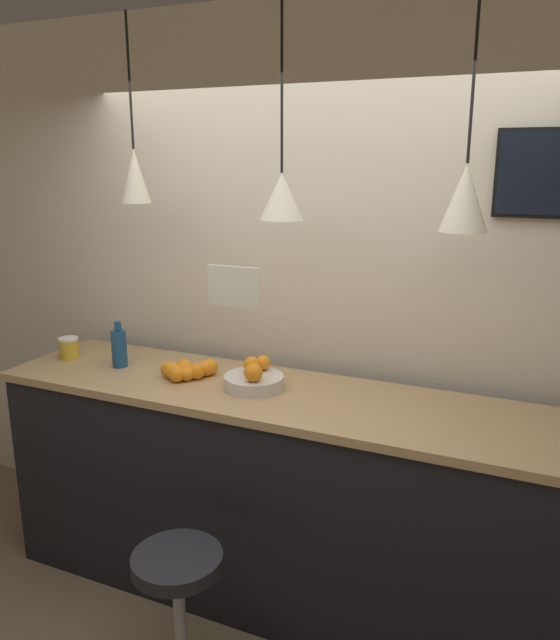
{
  "coord_description": "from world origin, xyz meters",
  "views": [
    {
      "loc": [
        1.11,
        -1.86,
        2.16
      ],
      "look_at": [
        0.0,
        0.64,
        1.44
      ],
      "focal_mm": 35.0,
      "sensor_mm": 36.0,
      "label": 1
    }
  ],
  "objects_px": {
    "fruit_bowl": "(254,378)",
    "spread_jar": "(69,348)",
    "juice_bottle": "(119,347)",
    "bar_stool": "(179,602)"
  },
  "relations": [
    {
      "from": "bar_stool",
      "to": "juice_bottle",
      "type": "bearing_deg",
      "value": 138.51
    },
    {
      "from": "spread_jar",
      "to": "juice_bottle",
      "type": "bearing_deg",
      "value": 0.0
    },
    {
      "from": "fruit_bowl",
      "to": "juice_bottle",
      "type": "bearing_deg",
      "value": -179.93
    },
    {
      "from": "fruit_bowl",
      "to": "spread_jar",
      "type": "relative_size",
      "value": 2.47
    },
    {
      "from": "bar_stool",
      "to": "fruit_bowl",
      "type": "relative_size",
      "value": 2.17
    },
    {
      "from": "juice_bottle",
      "to": "bar_stool",
      "type": "bearing_deg",
      "value": -41.49
    },
    {
      "from": "spread_jar",
      "to": "bar_stool",
      "type": "bearing_deg",
      "value": -31.55
    },
    {
      "from": "bar_stool",
      "to": "fruit_bowl",
      "type": "bearing_deg",
      "value": 89.23
    },
    {
      "from": "bar_stool",
      "to": "juice_bottle",
      "type": "distance_m",
      "value": 1.31
    },
    {
      "from": "bar_stool",
      "to": "juice_bottle",
      "type": "height_order",
      "value": "juice_bottle"
    }
  ]
}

